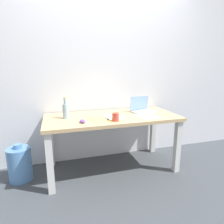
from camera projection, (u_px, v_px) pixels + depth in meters
name	position (u px, v px, depth m)	size (l,w,h in m)	color
ground_plane	(112.00, 168.00, 2.57)	(8.00, 8.00, 0.00)	#42474C
back_wall	(103.00, 69.00, 2.68)	(5.20, 0.08, 2.60)	white
desk	(112.00, 123.00, 2.43)	(1.66, 0.75, 0.72)	tan
laptop_right	(142.00, 109.00, 2.59)	(0.34, 0.29, 0.21)	silver
beer_bottle	(65.00, 110.00, 2.27)	(0.07, 0.07, 0.25)	#99B7C1
computer_mouse	(82.00, 121.00, 2.10)	(0.06, 0.10, 0.03)	#724799
coffee_mug	(116.00, 117.00, 2.16)	(0.08, 0.08, 0.10)	#D84C38
paper_yellow_folder	(99.00, 119.00, 2.25)	(0.21, 0.30, 0.00)	#F4E06B
paper_sheet_front_right	(147.00, 116.00, 2.39)	(0.21, 0.30, 0.00)	white
paper_sheet_center	(113.00, 116.00, 2.37)	(0.21, 0.30, 0.00)	white
water_cooler_jug	(20.00, 164.00, 2.26)	(0.27, 0.27, 0.45)	#598CC6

